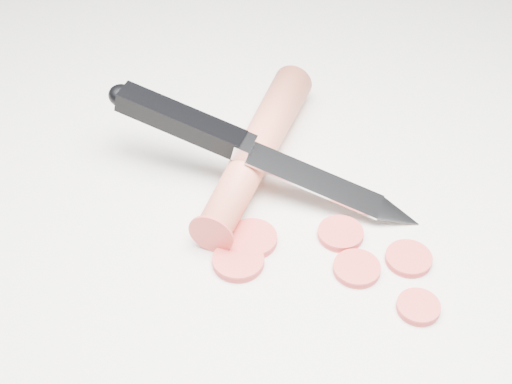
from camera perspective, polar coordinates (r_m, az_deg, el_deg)
name	(u,v)px	position (r m, az deg, el deg)	size (l,w,h in m)	color
ground	(280,214)	(0.59, 1.95, -1.78)	(2.40, 2.40, 0.00)	silver
carrot	(257,149)	(0.62, 0.10, 3.46)	(0.03, 0.03, 0.22)	#E46448
carrot_slice_0	(238,261)	(0.55, -1.42, -5.53)	(0.04, 0.04, 0.01)	red
carrot_slice_1	(409,259)	(0.56, 12.11, -5.23)	(0.04, 0.04, 0.01)	red
carrot_slice_2	(252,239)	(0.56, -0.32, -3.77)	(0.04, 0.04, 0.01)	red
carrot_slice_3	(357,268)	(0.55, 8.06, -6.08)	(0.04, 0.04, 0.01)	red
carrot_slice_4	(418,307)	(0.53, 12.86, -8.96)	(0.03, 0.03, 0.01)	red
carrot_slice_5	(341,234)	(0.57, 6.78, -3.33)	(0.04, 0.04, 0.01)	red
kitchen_knife	(262,151)	(0.59, 0.50, 3.26)	(0.23, 0.20, 0.08)	#B8BABF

